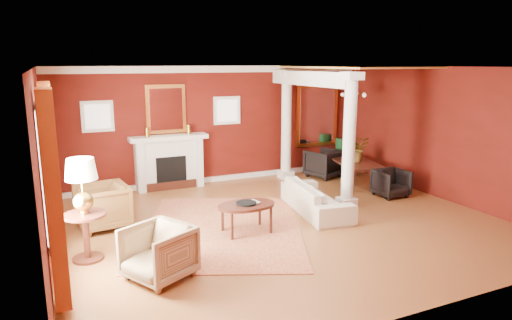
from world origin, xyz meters
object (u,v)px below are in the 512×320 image
sofa (316,193)px  dining_table (357,166)px  armchair_stripe (158,250)px  side_table (83,192)px  armchair_leopard (102,204)px  coffee_table (246,207)px

sofa → dining_table: size_ratio=1.24×
armchair_stripe → side_table: side_table is taller
armchair_leopard → armchair_stripe: size_ratio=1.07×
armchair_stripe → coffee_table: size_ratio=0.80×
armchair_stripe → dining_table: bearing=90.3°
side_table → armchair_leopard: bearing=74.2°
sofa → armchair_stripe: size_ratio=2.41×
armchair_leopard → side_table: bearing=-22.5°
sofa → armchair_leopard: 4.13m
coffee_table → side_table: bearing=-179.4°
armchair_leopard → side_table: 1.53m
armchair_leopard → armchair_stripe: (0.48, -2.42, -0.03)m
sofa → armchair_stripe: (-3.55, -1.57, 0.02)m
sofa → armchair_leopard: armchair_leopard is taller
armchair_leopard → sofa: bearing=71.5°
armchair_leopard → side_table: (-0.38, -1.34, 0.64)m
armchair_leopard → dining_table: bearing=89.1°
coffee_table → dining_table: (3.83, 1.93, -0.03)m
sofa → coffee_table: size_ratio=1.92×
sofa → side_table: (-4.42, -0.49, 0.69)m
dining_table → armchair_stripe: bearing=132.3°
dining_table → side_table: bearing=120.7°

